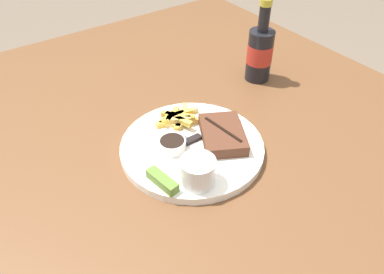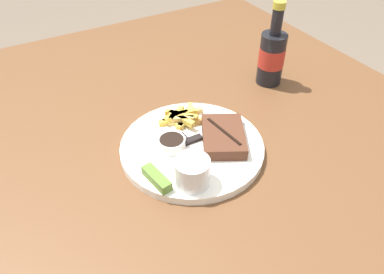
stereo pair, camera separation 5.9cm
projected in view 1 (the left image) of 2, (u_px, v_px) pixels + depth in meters
The scene contains 10 objects.
dining_table at pixel (192, 171), 0.86m from camera, with size 1.43×1.26×0.73m.
dinner_plate at pixel (192, 147), 0.81m from camera, with size 0.31×0.31×0.02m.
steak_portion at pixel (223, 134), 0.81m from camera, with size 0.15×0.14×0.03m.
fries_pile at pixel (179, 118), 0.86m from camera, with size 0.09×0.11×0.02m.
coleslaw_cup at pixel (198, 170), 0.70m from camera, with size 0.07×0.07×0.05m.
dipping_sauce_cup at pixel (172, 144), 0.78m from camera, with size 0.06×0.06×0.02m.
pickle_spear at pixel (162, 181), 0.71m from camera, with size 0.08×0.03×0.02m.
fork_utensil at pixel (169, 125), 0.85m from camera, with size 0.13×0.02×0.00m.
knife_utensil at pixel (205, 134), 0.82m from camera, with size 0.02×0.17×0.01m.
beer_bottle at pixel (260, 52), 0.99m from camera, with size 0.07×0.07×0.22m.
Camera 1 is at (0.49, -0.35, 1.28)m, focal length 35.00 mm.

